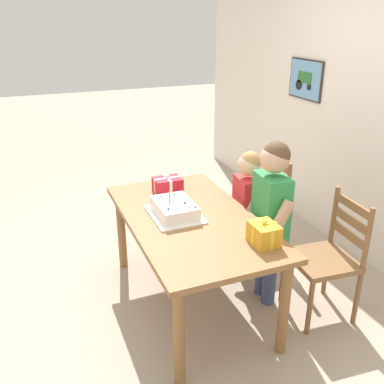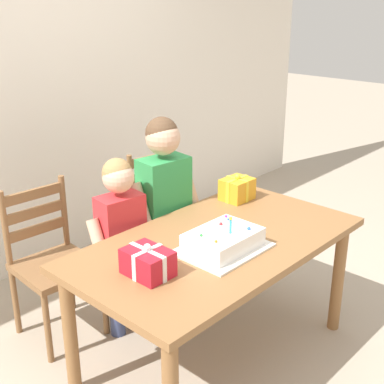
# 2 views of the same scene
# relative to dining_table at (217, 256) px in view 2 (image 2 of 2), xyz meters

# --- Properties ---
(ground_plane) EXTENTS (20.00, 20.00, 0.00)m
(ground_plane) POSITION_rel_dining_table_xyz_m (0.00, 0.00, -0.64)
(ground_plane) COLOR tan
(back_wall) EXTENTS (6.40, 0.11, 2.60)m
(back_wall) POSITION_rel_dining_table_xyz_m (-0.00, 1.72, 0.66)
(back_wall) COLOR silver
(back_wall) RESTS_ON ground
(dining_table) EXTENTS (1.57, 0.87, 0.74)m
(dining_table) POSITION_rel_dining_table_xyz_m (0.00, 0.00, 0.00)
(dining_table) COLOR olive
(dining_table) RESTS_ON ground
(birthday_cake) EXTENTS (0.44, 0.34, 0.19)m
(birthday_cake) POSITION_rel_dining_table_xyz_m (-0.07, -0.09, 0.14)
(birthday_cake) COLOR white
(birthday_cake) RESTS_ON dining_table
(gift_box_red_large) EXTENTS (0.17, 0.22, 0.16)m
(gift_box_red_large) POSITION_rel_dining_table_xyz_m (-0.49, -0.00, 0.15)
(gift_box_red_large) COLOR red
(gift_box_red_large) RESTS_ON dining_table
(gift_box_beside_cake) EXTENTS (0.19, 0.16, 0.17)m
(gift_box_beside_cake) POSITION_rel_dining_table_xyz_m (0.52, 0.28, 0.16)
(gift_box_beside_cake) COLOR gold
(gift_box_beside_cake) RESTS_ON dining_table
(chair_left) EXTENTS (0.44, 0.44, 0.92)m
(chair_left) POSITION_rel_dining_table_xyz_m (-0.46, 0.87, -0.17)
(chair_left) COLOR brown
(chair_left) RESTS_ON ground
(chair_right) EXTENTS (0.46, 0.46, 0.92)m
(chair_right) POSITION_rel_dining_table_xyz_m (0.47, 0.87, -0.17)
(chair_right) COLOR brown
(chair_right) RESTS_ON ground
(child_older) EXTENTS (0.48, 0.28, 1.27)m
(child_older) POSITION_rel_dining_table_xyz_m (0.16, 0.56, 0.13)
(child_older) COLOR #38426B
(child_older) RESTS_ON ground
(child_younger) EXTENTS (0.41, 0.25, 1.10)m
(child_younger) POSITION_rel_dining_table_xyz_m (-0.18, 0.56, 0.03)
(child_younger) COLOR #38426B
(child_younger) RESTS_ON ground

